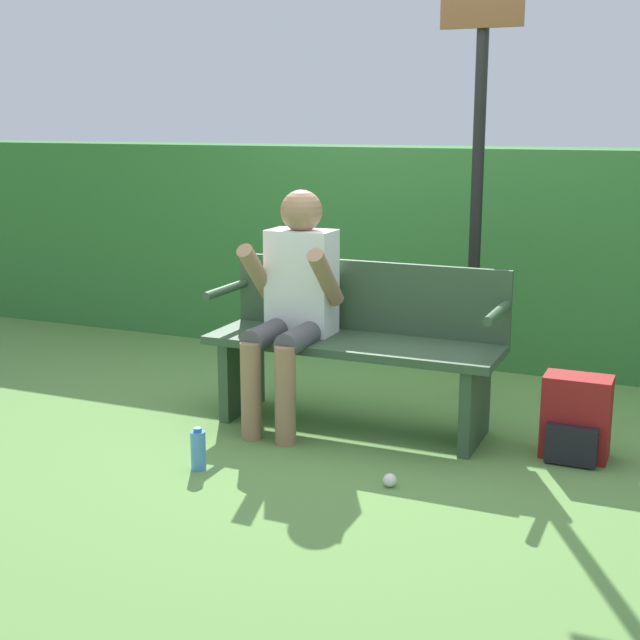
# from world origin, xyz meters

# --- Properties ---
(ground_plane) EXTENTS (40.00, 40.00, 0.00)m
(ground_plane) POSITION_xyz_m (0.00, 0.00, 0.00)
(ground_plane) COLOR #5B8942
(hedge_back) EXTENTS (12.00, 0.58, 1.48)m
(hedge_back) POSITION_xyz_m (0.00, 1.71, 0.74)
(hedge_back) COLOR #337033
(hedge_back) RESTS_ON ground
(park_bench) EXTENTS (1.61, 0.50, 0.89)m
(park_bench) POSITION_xyz_m (0.00, 0.06, 0.47)
(park_bench) COLOR #334C33
(park_bench) RESTS_ON ground
(person_seated) EXTENTS (0.50, 0.60, 1.29)m
(person_seated) POSITION_xyz_m (-0.33, -0.05, 0.73)
(person_seated) COLOR silver
(person_seated) RESTS_ON ground
(backpack) EXTENTS (0.33, 0.26, 0.42)m
(backpack) POSITION_xyz_m (1.19, 0.02, 0.20)
(backpack) COLOR maroon
(backpack) RESTS_ON ground
(water_bottle) EXTENTS (0.07, 0.07, 0.21)m
(water_bottle) POSITION_xyz_m (-0.47, -0.86, 0.10)
(water_bottle) COLOR #4C8CCC
(water_bottle) RESTS_ON ground
(signpost) EXTENTS (0.47, 0.09, 2.47)m
(signpost) POSITION_xyz_m (0.46, 0.79, 1.44)
(signpost) COLOR black
(signpost) RESTS_ON ground
(litter_crumple) EXTENTS (0.06, 0.06, 0.06)m
(litter_crumple) POSITION_xyz_m (0.46, -0.69, 0.03)
(litter_crumple) COLOR silver
(litter_crumple) RESTS_ON ground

